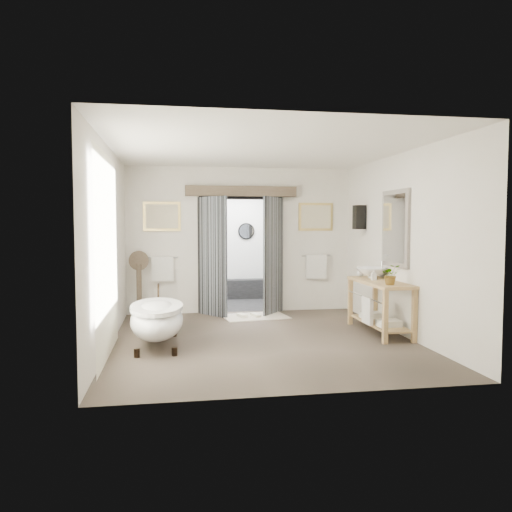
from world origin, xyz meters
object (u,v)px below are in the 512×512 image
basin (372,273)px  rug (255,316)px  clawfoot_tub (157,319)px  vanity (379,302)px

basin → rug: bearing=152.1°
clawfoot_tub → rug: bearing=48.7°
vanity → rug: 2.50m
clawfoot_tub → vanity: size_ratio=1.05×
vanity → rug: vanity is taller
vanity → rug: size_ratio=1.33×
clawfoot_tub → vanity: bearing=5.0°
basin → vanity: bearing=-89.8°
basin → clawfoot_tub: bearing=-161.2°
clawfoot_tub → rug: size_ratio=1.40×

